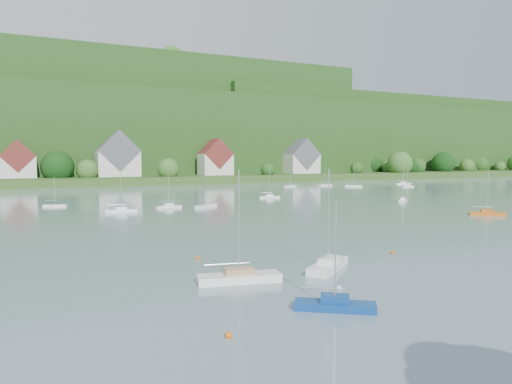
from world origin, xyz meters
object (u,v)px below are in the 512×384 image
(near_sailboat_1, at_px, (335,304))
(near_sailboat_2, at_px, (239,277))
(near_sailboat_5, at_px, (487,213))
(near_sailboat_3, at_px, (328,265))

(near_sailboat_1, height_order, near_sailboat_2, near_sailboat_2)
(near_sailboat_2, height_order, near_sailboat_5, near_sailboat_2)
(near_sailboat_3, bearing_deg, near_sailboat_1, -160.75)
(near_sailboat_1, xyz_separation_m, near_sailboat_5, (55.16, 32.05, 0.02))
(near_sailboat_3, relative_size, near_sailboat_5, 1.17)
(near_sailboat_3, height_order, near_sailboat_5, near_sailboat_3)
(near_sailboat_2, bearing_deg, near_sailboat_1, -60.76)
(near_sailboat_1, distance_m, near_sailboat_5, 63.80)
(near_sailboat_1, xyz_separation_m, near_sailboat_3, (6.12, 9.81, 0.06))
(near_sailboat_2, bearing_deg, near_sailboat_3, 14.75)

